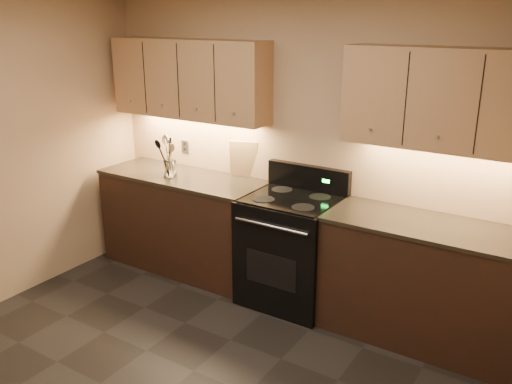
{
  "coord_description": "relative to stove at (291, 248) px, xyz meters",
  "views": [
    {
      "loc": [
        2.08,
        -2.01,
        2.37
      ],
      "look_at": [
        -0.13,
        1.45,
        1.01
      ],
      "focal_mm": 38.0,
      "sensor_mm": 36.0,
      "label": 1
    }
  ],
  "objects": [
    {
      "name": "black_turner",
      "position": [
        -1.25,
        -0.07,
        0.64
      ],
      "size": [
        0.17,
        0.2,
        0.36
      ],
      "primitive_type": null,
      "rotation": [
        -0.33,
        -0.07,
        0.43
      ],
      "color": "black",
      "rests_on": "utensil_crock"
    },
    {
      "name": "counter_left",
      "position": [
        -1.18,
        0.02,
        -0.01
      ],
      "size": [
        1.62,
        0.62,
        0.93
      ],
      "color": "black",
      "rests_on": "ground"
    },
    {
      "name": "outlet_plate",
      "position": [
        -1.38,
        0.31,
        0.64
      ],
      "size": [
        0.08,
        0.01,
        0.12
      ],
      "primitive_type": "cube",
      "color": "#B2B5BA",
      "rests_on": "wall_back"
    },
    {
      "name": "wooden_spoon",
      "position": [
        -1.29,
        -0.08,
        0.62
      ],
      "size": [
        0.15,
        0.09,
        0.3
      ],
      "primitive_type": null,
      "rotation": [
        0.01,
        0.28,
        0.31
      ],
      "color": "tan",
      "rests_on": "utensil_crock"
    },
    {
      "name": "black_spoon",
      "position": [
        -1.27,
        -0.05,
        0.64
      ],
      "size": [
        0.09,
        0.18,
        0.36
      ],
      "primitive_type": null,
      "rotation": [
        0.35,
        -0.09,
        -0.01
      ],
      "color": "black",
      "rests_on": "utensil_crock"
    },
    {
      "name": "steel_skimmer",
      "position": [
        -1.24,
        -0.08,
        0.64
      ],
      "size": [
        0.19,
        0.15,
        0.37
      ],
      "primitive_type": null,
      "rotation": [
        -0.13,
        -0.27,
        -0.1
      ],
      "color": "silver",
      "rests_on": "utensil_crock"
    },
    {
      "name": "upper_cab_left",
      "position": [
        -1.18,
        0.17,
        1.32
      ],
      "size": [
        1.6,
        0.3,
        0.7
      ],
      "primitive_type": "cube",
      "color": "#A58352",
      "rests_on": "wall_back"
    },
    {
      "name": "stove",
      "position": [
        0.0,
        0.0,
        0.0
      ],
      "size": [
        0.76,
        0.68,
        1.14
      ],
      "color": "black",
      "rests_on": "ground"
    },
    {
      "name": "utensil_crock",
      "position": [
        -1.26,
        -0.06,
        0.52
      ],
      "size": [
        0.14,
        0.14,
        0.15
      ],
      "color": "white",
      "rests_on": "counter_left"
    },
    {
      "name": "cutting_board",
      "position": [
        -0.67,
        0.29,
        0.62
      ],
      "size": [
        0.27,
        0.13,
        0.34
      ],
      "primitive_type": "cube",
      "rotation": [
        0.1,
        0.0,
        0.31
      ],
      "color": "tan",
      "rests_on": "counter_left"
    },
    {
      "name": "steel_spatula",
      "position": [
        -1.23,
        -0.04,
        0.64
      ],
      "size": [
        0.17,
        0.14,
        0.37
      ],
      "primitive_type": null,
      "rotation": [
        0.16,
        -0.15,
        -0.37
      ],
      "color": "silver",
      "rests_on": "utensil_crock"
    },
    {
      "name": "upper_cab_right",
      "position": [
        1.1,
        0.17,
        1.32
      ],
      "size": [
        1.44,
        0.3,
        0.7
      ],
      "primitive_type": "cube",
      "color": "#A58352",
      "rests_on": "wall_back"
    },
    {
      "name": "wall_back",
      "position": [
        -0.08,
        0.32,
        0.82
      ],
      "size": [
        4.0,
        0.04,
        2.6
      ],
      "primitive_type": "cube",
      "color": "tan",
      "rests_on": "ground"
    },
    {
      "name": "counter_right",
      "position": [
        1.1,
        0.02,
        -0.01
      ],
      "size": [
        1.46,
        0.62,
        0.93
      ],
      "color": "black",
      "rests_on": "ground"
    }
  ]
}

